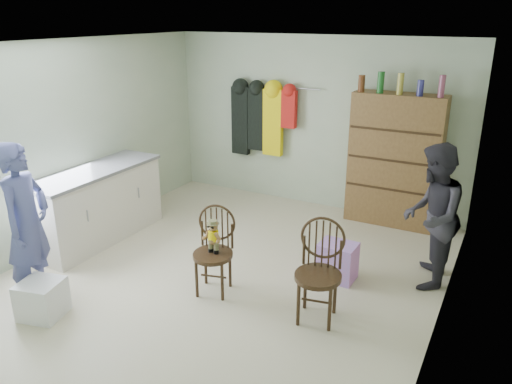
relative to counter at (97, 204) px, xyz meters
The scene contains 11 objects.
ground_plane 2.01m from the counter, ahead, with size 5.00×5.00×0.00m, color beige.
room_walls 2.30m from the counter, 15.25° to the left, with size 5.00×5.00×5.00m.
counter is the anchor object (origin of this frame).
plastic_tub 1.79m from the counter, 62.98° to the right, with size 0.38×0.36×0.36m, color white.
chair_front 2.06m from the counter, 10.68° to the right, with size 0.50×0.50×0.93m.
chair_far 3.18m from the counter, ahead, with size 0.52×0.52×1.00m.
striped_bag 3.12m from the counter, ahead, with size 0.40×0.31×0.42m, color pink.
person_left 1.52m from the counter, 70.12° to the right, with size 0.60×0.40×1.66m, color #4F5490.
person_right 4.05m from the counter, 11.69° to the left, with size 0.76×0.59×1.56m, color #2D2B33.
dresser 3.96m from the counter, 35.69° to the left, with size 1.20×0.39×2.07m.
coat_rack 2.74m from the counter, 64.76° to the left, with size 1.42×0.12×1.09m.
Camera 1 is at (2.64, -4.29, 2.78)m, focal length 35.00 mm.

